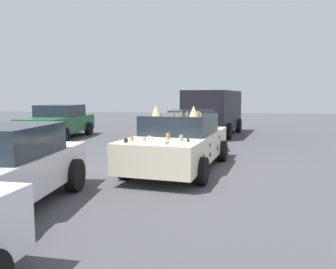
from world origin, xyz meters
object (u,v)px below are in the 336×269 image
object	(u,v)px
art_car_decorated	(180,142)
parked_van_near_right	(214,110)
parked_sedan_far_left	(59,122)
parked_sedan_row_back_far	(191,130)

from	to	relation	value
art_car_decorated	parked_van_near_right	bearing A→B (deg)	-176.05
art_car_decorated	parked_van_near_right	world-z (taller)	parked_van_near_right
parked_sedan_far_left	parked_sedan_row_back_far	xyz separation A→B (m)	(-2.42, -6.18, -0.04)
parked_van_near_right	parked_sedan_far_left	size ratio (longest dim) A/B	1.21
parked_sedan_far_left	parked_van_near_right	bearing A→B (deg)	108.14
parked_sedan_far_left	art_car_decorated	bearing A→B (deg)	46.55
parked_van_near_right	parked_sedan_far_left	distance (m)	7.31
parked_van_near_right	parked_sedan_far_left	xyz separation A→B (m)	(-2.29, 6.93, -0.46)
art_car_decorated	parked_sedan_far_left	distance (m)	8.43
art_car_decorated	parked_sedan_row_back_far	world-z (taller)	art_car_decorated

